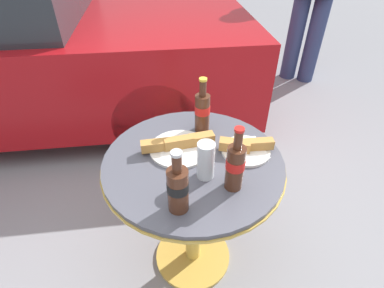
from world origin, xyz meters
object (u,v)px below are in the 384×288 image
at_px(cola_bottle_center, 235,165).
at_px(lunch_plate_near, 179,146).
at_px(lunch_plate_far, 245,148).
at_px(drinking_glass, 206,162).
at_px(bistro_table, 193,187).
at_px(cola_bottle_right, 202,111).
at_px(cola_bottle_left, 178,188).

height_order(cola_bottle_center, lunch_plate_near, cola_bottle_center).
bearing_deg(lunch_plate_far, lunch_plate_near, 169.77).
distance_m(cola_bottle_center, lunch_plate_near, 0.30).
relative_size(drinking_glass, lunch_plate_near, 0.49).
height_order(bistro_table, cola_bottle_center, cola_bottle_center).
distance_m(drinking_glass, lunch_plate_far, 0.23).
xyz_separation_m(cola_bottle_right, lunch_plate_far, (0.15, -0.18, -0.08)).
distance_m(bistro_table, lunch_plate_near, 0.20).
relative_size(bistro_table, drinking_glass, 4.90).
relative_size(cola_bottle_right, drinking_glass, 1.68).
bearing_deg(lunch_plate_far, cola_bottle_right, 130.63).
height_order(cola_bottle_right, lunch_plate_near, cola_bottle_right).
relative_size(cola_bottle_left, cola_bottle_center, 0.95).
bearing_deg(cola_bottle_center, lunch_plate_far, 62.96).
distance_m(lunch_plate_near, lunch_plate_far, 0.27).
relative_size(cola_bottle_center, lunch_plate_far, 1.13).
distance_m(cola_bottle_right, drinking_glass, 0.30).
bearing_deg(cola_bottle_right, lunch_plate_far, -49.37).
relative_size(cola_bottle_right, lunch_plate_near, 0.82).
relative_size(bistro_table, lunch_plate_far, 3.27).
height_order(cola_bottle_left, lunch_plate_near, cola_bottle_left).
height_order(drinking_glass, lunch_plate_far, drinking_glass).
distance_m(bistro_table, drinking_glass, 0.25).
bearing_deg(drinking_glass, bistro_table, 108.81).
height_order(cola_bottle_left, cola_bottle_center, cola_bottle_center).
bearing_deg(bistro_table, cola_bottle_center, -52.88).
distance_m(drinking_glass, lunch_plate_near, 0.19).
bearing_deg(bistro_table, lunch_plate_near, 125.43).
relative_size(cola_bottle_left, drinking_glass, 1.61).
bearing_deg(cola_bottle_left, lunch_plate_far, 41.11).
bearing_deg(lunch_plate_far, drinking_glass, -147.06).
height_order(cola_bottle_left, drinking_glass, cola_bottle_left).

